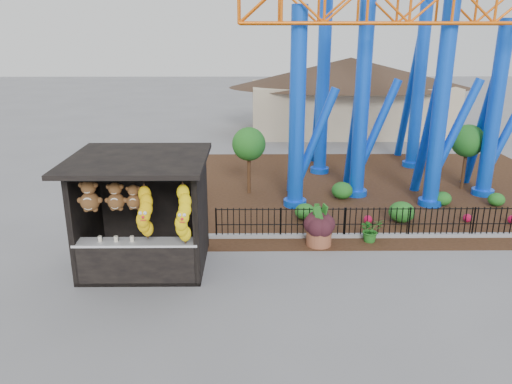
{
  "coord_description": "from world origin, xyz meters",
  "views": [
    {
      "loc": [
        -0.11,
        -11.37,
        6.19
      ],
      "look_at": [
        0.02,
        1.5,
        2.0
      ],
      "focal_mm": 35.0,
      "sensor_mm": 36.0,
      "label": 1
    }
  ],
  "objects_px": {
    "terracotta_planter": "(319,237)",
    "roller_coaster": "(391,23)",
    "potted_plant": "(371,230)",
    "prize_booth": "(142,217)"
  },
  "relations": [
    {
      "from": "prize_booth",
      "to": "potted_plant",
      "type": "relative_size",
      "value": 4.56
    },
    {
      "from": "potted_plant",
      "to": "terracotta_planter",
      "type": "bearing_deg",
      "value": 172.62
    },
    {
      "from": "terracotta_planter",
      "to": "roller_coaster",
      "type": "bearing_deg",
      "value": 61.06
    },
    {
      "from": "roller_coaster",
      "to": "potted_plant",
      "type": "height_order",
      "value": "roller_coaster"
    },
    {
      "from": "terracotta_planter",
      "to": "potted_plant",
      "type": "bearing_deg",
      "value": 9.03
    },
    {
      "from": "terracotta_planter",
      "to": "potted_plant",
      "type": "xyz_separation_m",
      "value": [
        1.62,
        0.26,
        0.1
      ]
    },
    {
      "from": "prize_booth",
      "to": "roller_coaster",
      "type": "distance_m",
      "value": 11.97
    },
    {
      "from": "prize_booth",
      "to": "potted_plant",
      "type": "bearing_deg",
      "value": 15.35
    },
    {
      "from": "roller_coaster",
      "to": "potted_plant",
      "type": "relative_size",
      "value": 14.34
    },
    {
      "from": "prize_booth",
      "to": "terracotta_planter",
      "type": "xyz_separation_m",
      "value": [
        4.9,
        1.53,
        -1.24
      ]
    }
  ]
}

